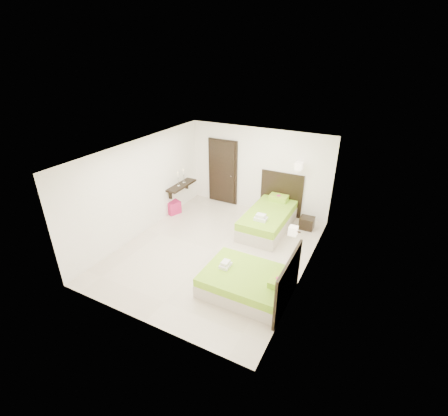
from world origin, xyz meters
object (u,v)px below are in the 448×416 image
at_px(bed_single, 269,218).
at_px(ottoman, 173,207).
at_px(nightstand, 307,223).
at_px(bed_double, 250,282).

bearing_deg(bed_single, ottoman, -170.58).
bearing_deg(ottoman, nightstand, 13.46).
distance_m(bed_double, nightstand, 3.29).
xyz_separation_m(bed_single, bed_double, (0.61, -2.81, -0.06)).
xyz_separation_m(nightstand, ottoman, (-3.98, -0.95, 0.02)).
bearing_deg(ottoman, bed_single, 9.42).
relative_size(bed_single, nightstand, 5.54).
bearing_deg(bed_double, ottoman, 147.44).
height_order(bed_double, ottoman, bed_double).
xyz_separation_m(bed_single, ottoman, (-3.01, -0.50, -0.13)).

